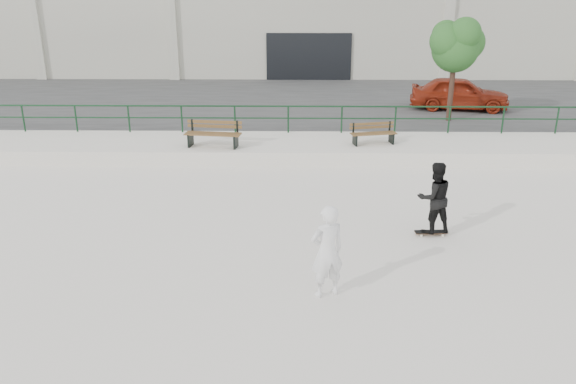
{
  "coord_description": "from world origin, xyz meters",
  "views": [
    {
      "loc": [
        -0.67,
        -9.85,
        5.59
      ],
      "look_at": [
        -0.86,
        2.0,
        1.3
      ],
      "focal_mm": 35.0,
      "sensor_mm": 36.0,
      "label": 1
    }
  ],
  "objects_px": {
    "standing_skater": "(434,198)",
    "seated_skater": "(327,252)",
    "bench_right": "(373,134)",
    "tree": "(456,43)",
    "red_car": "(459,93)",
    "bench_left": "(213,134)",
    "skateboard": "(431,232)"
  },
  "relations": [
    {
      "from": "standing_skater",
      "to": "tree",
      "type": "bearing_deg",
      "value": -119.52
    },
    {
      "from": "bench_right",
      "to": "red_car",
      "type": "bearing_deg",
      "value": 40.88
    },
    {
      "from": "bench_right",
      "to": "tree",
      "type": "bearing_deg",
      "value": 34.35
    },
    {
      "from": "standing_skater",
      "to": "seated_skater",
      "type": "bearing_deg",
      "value": 33.63
    },
    {
      "from": "bench_left",
      "to": "seated_skater",
      "type": "height_order",
      "value": "seated_skater"
    },
    {
      "from": "tree",
      "to": "seated_skater",
      "type": "xyz_separation_m",
      "value": [
        -5.69,
        -13.3,
        -2.65
      ]
    },
    {
      "from": "red_car",
      "to": "standing_skater",
      "type": "xyz_separation_m",
      "value": [
        -3.99,
        -12.7,
        -0.26
      ]
    },
    {
      "from": "red_car",
      "to": "bench_right",
      "type": "bearing_deg",
      "value": 153.22
    },
    {
      "from": "bench_right",
      "to": "standing_skater",
      "type": "height_order",
      "value": "standing_skater"
    },
    {
      "from": "bench_left",
      "to": "seated_skater",
      "type": "distance_m",
      "value": 9.69
    },
    {
      "from": "tree",
      "to": "standing_skater",
      "type": "bearing_deg",
      "value": -106.13
    },
    {
      "from": "bench_left",
      "to": "skateboard",
      "type": "bearing_deg",
      "value": -38.21
    },
    {
      "from": "bench_left",
      "to": "standing_skater",
      "type": "height_order",
      "value": "standing_skater"
    },
    {
      "from": "tree",
      "to": "red_car",
      "type": "relative_size",
      "value": 0.96
    },
    {
      "from": "standing_skater",
      "to": "seated_skater",
      "type": "relative_size",
      "value": 0.94
    },
    {
      "from": "tree",
      "to": "red_car",
      "type": "distance_m",
      "value": 3.41
    },
    {
      "from": "red_car",
      "to": "standing_skater",
      "type": "bearing_deg",
      "value": 172.91
    },
    {
      "from": "bench_left",
      "to": "skateboard",
      "type": "height_order",
      "value": "bench_left"
    },
    {
      "from": "bench_left",
      "to": "red_car",
      "type": "relative_size",
      "value": 0.46
    },
    {
      "from": "bench_right",
      "to": "skateboard",
      "type": "distance_m",
      "value": 6.71
    },
    {
      "from": "bench_left",
      "to": "tree",
      "type": "relative_size",
      "value": 0.48
    },
    {
      "from": "bench_right",
      "to": "seated_skater",
      "type": "relative_size",
      "value": 0.89
    },
    {
      "from": "bench_left",
      "to": "bench_right",
      "type": "relative_size",
      "value": 1.18
    },
    {
      "from": "seated_skater",
      "to": "tree",
      "type": "bearing_deg",
      "value": -136.39
    },
    {
      "from": "bench_right",
      "to": "skateboard",
      "type": "height_order",
      "value": "bench_right"
    },
    {
      "from": "skateboard",
      "to": "standing_skater",
      "type": "distance_m",
      "value": 0.89
    },
    {
      "from": "standing_skater",
      "to": "seated_skater",
      "type": "height_order",
      "value": "seated_skater"
    },
    {
      "from": "bench_left",
      "to": "standing_skater",
      "type": "distance_m",
      "value": 8.7
    },
    {
      "from": "tree",
      "to": "seated_skater",
      "type": "height_order",
      "value": "tree"
    },
    {
      "from": "seated_skater",
      "to": "bench_right",
      "type": "bearing_deg",
      "value": -125.48
    },
    {
      "from": "bench_left",
      "to": "standing_skater",
      "type": "xyz_separation_m",
      "value": [
        6.11,
        -6.19,
        0.03
      ]
    },
    {
      "from": "standing_skater",
      "to": "bench_left",
      "type": "bearing_deg",
      "value": -58.76
    }
  ]
}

